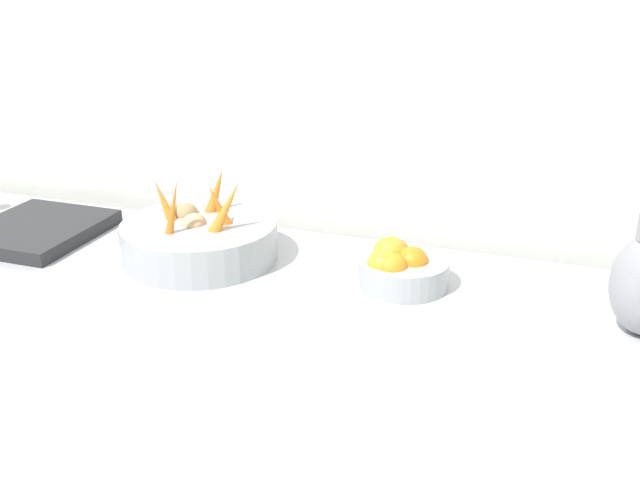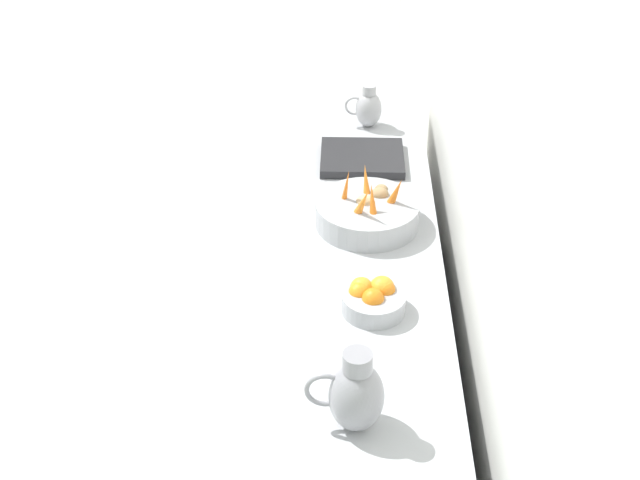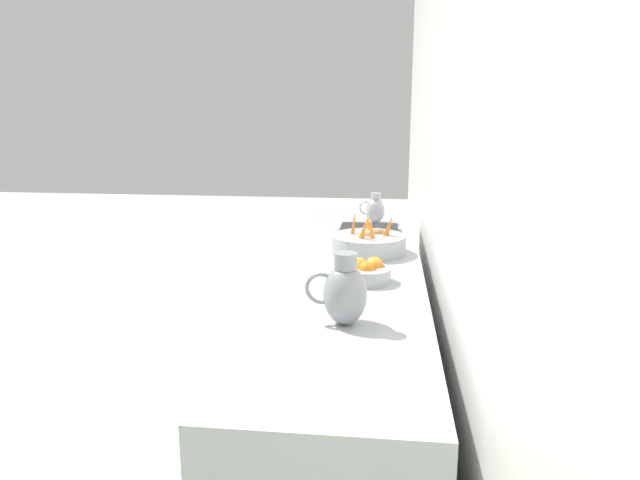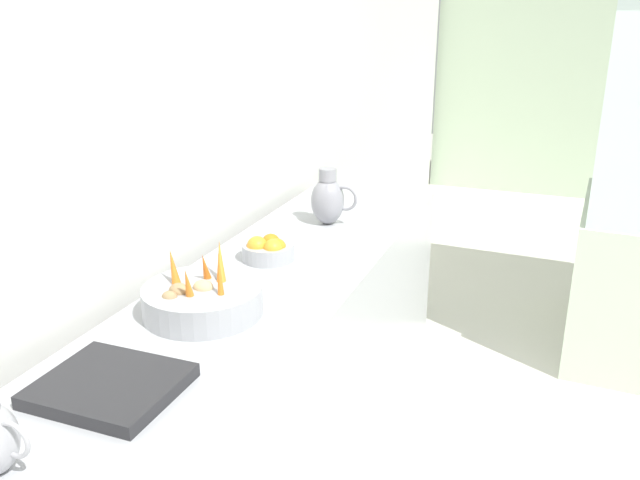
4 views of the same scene
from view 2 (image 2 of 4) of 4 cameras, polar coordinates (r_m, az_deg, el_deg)
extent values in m
cube|color=silver|center=(2.28, 13.20, 3.58)|extent=(0.10, 8.64, 3.00)
cube|color=#ADAFB5|center=(3.26, 1.78, -8.05)|extent=(0.65, 2.86, 0.87)
cylinder|color=#9EA0A5|center=(3.19, 3.08, 1.72)|extent=(0.38, 0.38, 0.09)
torus|color=#9EA0A5|center=(3.22, 3.06, 1.10)|extent=(0.22, 0.22, 0.01)
cone|color=orange|center=(3.22, 3.01, 3.80)|extent=(0.05, 0.08, 0.13)
cone|color=orange|center=(3.16, 1.70, 3.41)|extent=(0.05, 0.06, 0.16)
cone|color=orange|center=(3.07, 2.76, 2.37)|extent=(0.08, 0.11, 0.15)
cone|color=orange|center=(3.11, 3.43, 2.52)|extent=(0.05, 0.08, 0.13)
cone|color=orange|center=(3.15, 4.92, 3.04)|extent=(0.09, 0.08, 0.14)
ellipsoid|color=#9E7F56|center=(3.26, 4.01, 3.29)|extent=(0.05, 0.04, 0.04)
ellipsoid|color=#9E7F56|center=(3.22, 3.91, 2.99)|extent=(0.07, 0.06, 0.05)
ellipsoid|color=tan|center=(3.18, 2.95, 2.51)|extent=(0.07, 0.06, 0.05)
cylinder|color=#9EA0A5|center=(2.79, 3.49, -4.09)|extent=(0.20, 0.20, 0.06)
sphere|color=orange|center=(2.75, 3.46, -3.86)|extent=(0.07, 0.07, 0.07)
sphere|color=orange|center=(2.80, 2.71, -3.15)|extent=(0.07, 0.07, 0.07)
sphere|color=orange|center=(2.80, 4.05, -3.13)|extent=(0.08, 0.08, 0.08)
sphere|color=orange|center=(2.79, 4.24, -3.28)|extent=(0.07, 0.07, 0.07)
sphere|color=orange|center=(2.78, 2.56, -3.41)|extent=(0.07, 0.07, 0.07)
ellipsoid|color=gray|center=(2.36, 2.38, -10.12)|extent=(0.15, 0.15, 0.21)
cylinder|color=gray|center=(2.28, 2.45, -7.93)|extent=(0.08, 0.08, 0.06)
torus|color=gray|center=(2.35, 0.36, -9.73)|extent=(0.11, 0.01, 0.11)
ellipsoid|color=#A3A3A8|center=(3.89, 3.18, 8.48)|extent=(0.11, 0.11, 0.16)
cylinder|color=#A3A3A8|center=(3.85, 3.22, 9.72)|extent=(0.06, 0.06, 0.04)
torus|color=#A3A3A8|center=(3.88, 2.25, 8.70)|extent=(0.09, 0.01, 0.09)
cube|color=#232326|center=(3.62, 2.76, 5.35)|extent=(0.34, 0.30, 0.04)
camera|label=1|loc=(2.55, -31.81, 4.72)|focal=41.63mm
camera|label=3|loc=(1.04, 22.96, -64.74)|focal=32.50mm
camera|label=4|loc=(4.49, -11.05, 22.62)|focal=36.58mm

